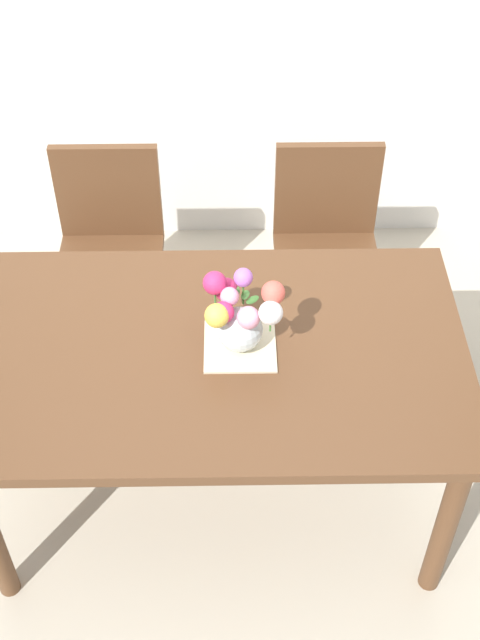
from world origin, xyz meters
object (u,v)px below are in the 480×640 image
Objects in this scene: dining_table at (217,368)px; chair_left at (110,241)px; chair_right at (326,239)px; flower_vase at (239,315)px.

chair_left is (-0.44, 0.83, -0.14)m from dining_table.
chair_left is at bearing 0.00° from chair_right.
chair_left is at bearing 122.11° from flower_vase.
chair_left and chair_right have the same top height.
dining_table is 1.78× the size of chair_right.
flower_vase reaches higher than chair_left.
chair_right is at bearing 65.89° from flower_vase.
dining_table is 0.24m from flower_vase.
chair_right reaches higher than dining_table.
chair_right is 3.35× the size of flower_vase.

